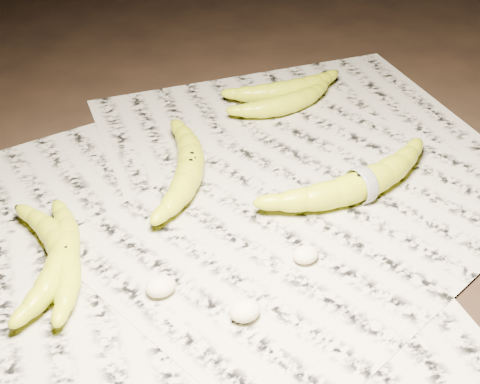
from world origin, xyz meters
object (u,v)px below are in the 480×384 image
banana_center (190,165)px  banana_upper_b (288,102)px  banana_left_a (63,251)px  banana_upper_a (288,88)px  banana_taped (362,183)px  banana_left_b (62,256)px

banana_center → banana_upper_b: banana_center is taller
banana_left_a → banana_upper_b: 0.46m
banana_upper_a → banana_upper_b: 0.04m
banana_left_a → banana_taped: size_ratio=0.77×
banana_center → banana_left_b: bearing=145.3°
banana_left_a → banana_taped: banana_taped is taller
banana_center → banana_upper_a: size_ratio=1.17×
banana_taped → banana_upper_b: (0.04, 0.24, -0.00)m
banana_center → banana_left_a: bearing=143.6°
banana_center → banana_taped: 0.23m
banana_center → banana_upper_b: bearing=-35.7°
banana_taped → banana_upper_b: size_ratio=1.53×
banana_left_b → banana_taped: banana_taped is taller
banana_left_a → banana_upper_b: same height
banana_left_a → banana_left_b: (-0.00, -0.01, 0.00)m
banana_upper_a → banana_left_b: bearing=-145.3°
banana_left_b → banana_taped: (0.39, -0.06, 0.00)m
banana_taped → banana_upper_a: (0.07, 0.28, -0.00)m
banana_left_a → banana_left_b: banana_left_b is taller
banana_left_b → banana_upper_b: (0.43, 0.18, -0.00)m
banana_left_b → banana_upper_b: banana_left_b is taller
banana_upper_b → banana_left_a: bearing=-157.7°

